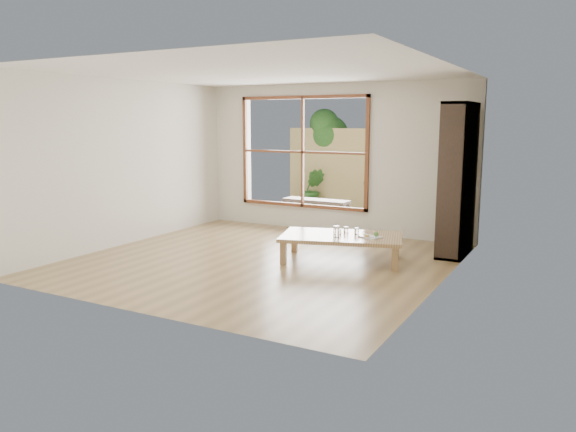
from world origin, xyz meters
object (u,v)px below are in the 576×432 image
Objects in this scene: food_tray at (371,236)px; garden_bench at (316,202)px; bookshelf at (458,180)px; low_table at (342,238)px.

food_tray reaches higher than garden_bench.
food_tray is at bearing -128.32° from bookshelf.
food_tray is (-0.89, -1.13, -0.72)m from bookshelf.
garden_bench is at bearing 149.60° from food_tray.
bookshelf is 6.73× the size of food_tray.
low_table is 0.43m from food_tray.
food_tray is 0.25× the size of garden_bench.
low_table is 3.13m from garden_bench.
bookshelf is at bearing 72.48° from food_tray.
low_table is 1.93m from bookshelf.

